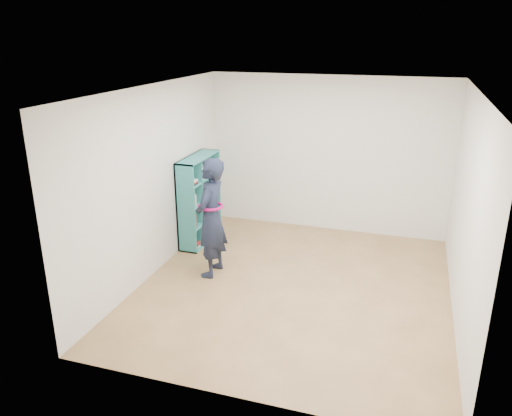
% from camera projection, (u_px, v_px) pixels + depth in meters
% --- Properties ---
extents(floor, '(4.50, 4.50, 0.00)m').
position_uv_depth(floor, '(294.00, 287.00, 6.70)').
color(floor, brown).
rests_on(floor, ground).
extents(ceiling, '(4.50, 4.50, 0.00)m').
position_uv_depth(ceiling, '(300.00, 90.00, 5.83)').
color(ceiling, white).
rests_on(ceiling, wall_back).
extents(wall_left, '(0.02, 4.50, 2.60)m').
position_uv_depth(wall_left, '(154.00, 182.00, 6.83)').
color(wall_left, silver).
rests_on(wall_left, floor).
extents(wall_right, '(0.02, 4.50, 2.60)m').
position_uv_depth(wall_right, '(467.00, 212.00, 5.69)').
color(wall_right, silver).
rests_on(wall_right, floor).
extents(wall_back, '(4.00, 0.02, 2.60)m').
position_uv_depth(wall_back, '(327.00, 155.00, 8.28)').
color(wall_back, silver).
rests_on(wall_back, floor).
extents(wall_front, '(4.00, 0.02, 2.60)m').
position_uv_depth(wall_front, '(236.00, 274.00, 4.24)').
color(wall_front, silver).
rests_on(wall_front, floor).
extents(bookshelf, '(0.31, 1.06, 1.41)m').
position_uv_depth(bookshelf, '(198.00, 200.00, 7.99)').
color(bookshelf, '#297F77').
rests_on(bookshelf, floor).
extents(person, '(0.40, 0.61, 1.67)m').
position_uv_depth(person, '(211.00, 218.00, 6.81)').
color(person, black).
rests_on(person, floor).
extents(smartphone, '(0.01, 0.10, 0.13)m').
position_uv_depth(smartphone, '(203.00, 207.00, 6.90)').
color(smartphone, silver).
rests_on(smartphone, person).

